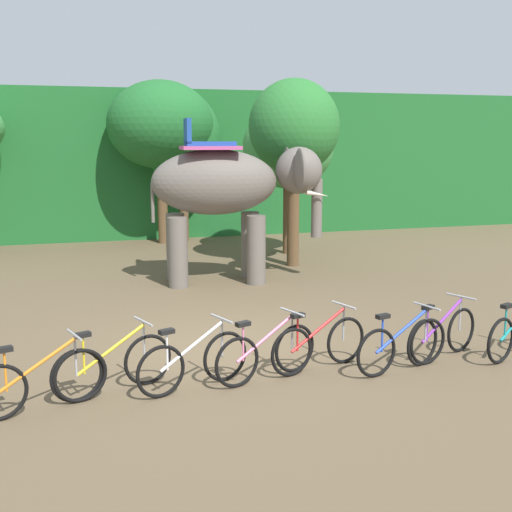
# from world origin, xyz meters

# --- Properties ---
(ground_plane) EXTENTS (80.00, 80.00, 0.00)m
(ground_plane) POSITION_xyz_m (0.00, 0.00, 0.00)
(ground_plane) COLOR brown
(foliage_hedge) EXTENTS (36.00, 6.00, 4.96)m
(foliage_hedge) POSITION_xyz_m (0.00, 14.84, 2.48)
(foliage_hedge) COLOR #1E6028
(foliage_hedge) RESTS_ON ground
(tree_center) EXTENTS (3.35, 3.35, 5.16)m
(tree_center) POSITION_xyz_m (0.51, 10.97, 3.76)
(tree_center) COLOR brown
(tree_center) RESTS_ON ground
(tree_center_left) EXTENTS (2.46, 2.46, 4.88)m
(tree_center_left) POSITION_xyz_m (1.25, 11.22, 3.28)
(tree_center_left) COLOR brown
(tree_center_left) RESTS_ON ground
(tree_right) EXTENTS (2.35, 2.35, 4.86)m
(tree_right) POSITION_xyz_m (3.29, 6.23, 3.60)
(tree_right) COLOR brown
(tree_right) RESTS_ON ground
(tree_left) EXTENTS (2.62, 2.62, 4.27)m
(tree_left) POSITION_xyz_m (3.76, 8.04, 3.07)
(tree_left) COLOR brown
(tree_left) RESTS_ON ground
(elephant) EXTENTS (4.20, 2.09, 3.78)m
(elephant) POSITION_xyz_m (1.21, 4.81, 2.20)
(elephant) COLOR #665E56
(elephant) RESTS_ON ground
(bike_orange) EXTENTS (1.64, 0.68, 0.92)m
(bike_orange) POSITION_xyz_m (-2.79, -1.72, 0.39)
(bike_orange) COLOR black
(bike_orange) RESTS_ON ground
(bike_yellow) EXTENTS (1.62, 0.73, 0.92)m
(bike_yellow) POSITION_xyz_m (-1.89, -1.36, 0.39)
(bike_yellow) COLOR black
(bike_yellow) RESTS_ON ground
(bike_white) EXTENTS (1.62, 0.72, 0.92)m
(bike_white) POSITION_xyz_m (-0.84, -1.53, 0.39)
(bike_white) COLOR black
(bike_white) RESTS_ON ground
(bike_pink) EXTENTS (1.63, 0.71, 0.92)m
(bike_pink) POSITION_xyz_m (0.19, -1.47, 0.39)
(bike_pink) COLOR black
(bike_pink) RESTS_ON ground
(bike_red) EXTENTS (1.65, 0.66, 0.92)m
(bike_red) POSITION_xyz_m (1.05, -1.30, 0.39)
(bike_red) COLOR black
(bike_red) RESTS_ON ground
(bike_blue) EXTENTS (1.67, 0.61, 0.92)m
(bike_blue) POSITION_xyz_m (2.18, -1.68, 0.39)
(bike_blue) COLOR black
(bike_blue) RESTS_ON ground
(bike_purple) EXTENTS (1.59, 0.78, 0.92)m
(bike_purple) POSITION_xyz_m (3.03, -1.37, 0.39)
(bike_purple) COLOR black
(bike_purple) RESTS_ON ground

